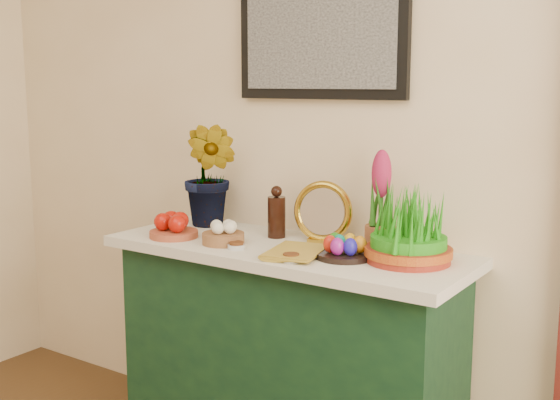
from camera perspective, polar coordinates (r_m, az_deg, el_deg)
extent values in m
cube|color=#FBE4BD|center=(2.71, 6.12, 6.42)|extent=(4.00, 0.04, 2.70)
cube|color=black|center=(2.77, 3.30, 13.78)|extent=(0.74, 0.03, 0.54)
cube|color=#A5A5A5|center=(2.75, 3.10, 13.80)|extent=(0.66, 0.01, 0.46)
cube|color=#163D1D|center=(2.78, 0.59, -13.06)|extent=(1.30, 0.45, 0.85)
cube|color=white|center=(2.64, 0.61, -4.13)|extent=(1.40, 0.55, 0.04)
imported|color=#266717|center=(2.96, -5.67, 3.42)|extent=(0.31, 0.27, 0.58)
cylinder|color=#A64B2F|center=(2.80, -8.62, -2.75)|extent=(0.24, 0.24, 0.03)
cylinder|color=#90603A|center=(2.67, -4.64, -3.12)|extent=(0.18, 0.18, 0.04)
cylinder|color=black|center=(2.76, -0.28, -1.40)|extent=(0.07, 0.07, 0.16)
sphere|color=black|center=(2.74, -0.28, 0.71)|extent=(0.04, 0.04, 0.04)
cube|color=gold|center=(2.69, 3.32, -3.31)|extent=(0.10, 0.06, 0.01)
torus|color=gold|center=(2.68, 3.50, -0.94)|extent=(0.24, 0.10, 0.24)
cylinder|color=silver|center=(2.68, 3.45, -0.95)|extent=(0.18, 0.06, 0.18)
imported|color=#B59431|center=(2.51, -0.69, -4.01)|extent=(0.21, 0.27, 0.03)
cylinder|color=silver|center=(2.59, -3.56, -3.81)|extent=(0.07, 0.07, 0.02)
cylinder|color=#592D14|center=(2.58, -3.56, -3.52)|extent=(0.05, 0.05, 0.01)
cylinder|color=silver|center=(2.41, 0.91, -4.81)|extent=(0.07, 0.07, 0.02)
cylinder|color=#592D14|center=(2.40, 0.91, -4.49)|extent=(0.06, 0.06, 0.01)
cylinder|color=black|center=(2.46, 5.24, -4.50)|extent=(0.20, 0.20, 0.02)
ellipsoid|color=red|center=(2.44, 4.09, -3.58)|extent=(0.05, 0.05, 0.06)
ellipsoid|color=#231BBE|center=(2.41, 5.74, -3.82)|extent=(0.05, 0.05, 0.06)
ellipsoid|color=gold|center=(2.48, 5.70, -3.39)|extent=(0.05, 0.05, 0.06)
ellipsoid|color=#248117|center=(2.49, 4.47, -3.33)|extent=(0.05, 0.05, 0.06)
ellipsoid|color=orange|center=(2.44, 6.51, -3.62)|extent=(0.05, 0.05, 0.06)
ellipsoid|color=#941B90|center=(2.41, 4.68, -3.79)|extent=(0.05, 0.05, 0.06)
ellipsoid|color=#0C907F|center=(2.46, 4.85, -3.51)|extent=(0.05, 0.05, 0.06)
cylinder|color=#9A5937|center=(2.58, 8.13, -3.08)|extent=(0.11, 0.11, 0.09)
ellipsoid|color=#AF2352|center=(2.54, 8.26, 2.13)|extent=(0.07, 0.07, 0.17)
cylinder|color=maroon|center=(2.43, 10.37, -4.37)|extent=(0.29, 0.29, 0.05)
cylinder|color=maroon|center=(2.43, 10.38, -4.13)|extent=(0.30, 0.30, 0.03)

